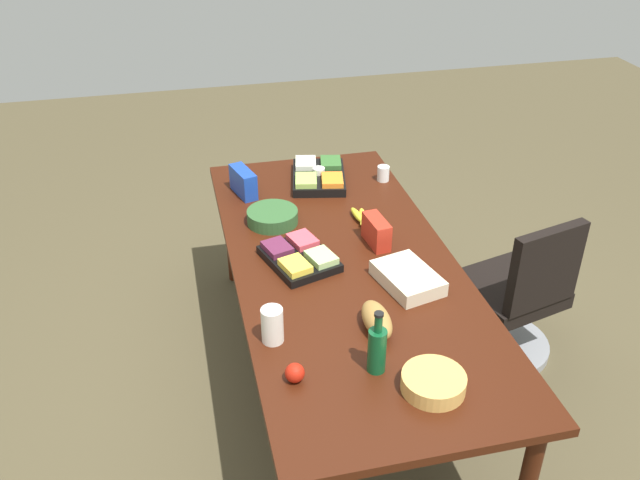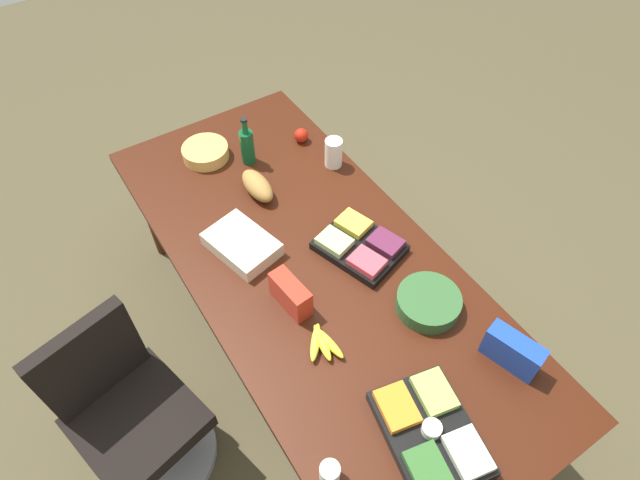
# 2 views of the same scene
# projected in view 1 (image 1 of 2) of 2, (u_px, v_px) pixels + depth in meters

# --- Properties ---
(ground_plane) EXTENTS (10.00, 10.00, 0.00)m
(ground_plane) POSITION_uv_depth(u_px,v_px,m) (341.00, 382.00, 3.67)
(ground_plane) COLOR brown
(conference_table) EXTENTS (2.41, 1.06, 0.78)m
(conference_table) POSITION_uv_depth(u_px,v_px,m) (344.00, 274.00, 3.30)
(conference_table) COLOR #3B1609
(conference_table) RESTS_ON ground
(office_chair) EXTENTS (0.59, 0.58, 0.90)m
(office_chair) POSITION_uv_depth(u_px,v_px,m) (513.00, 304.00, 3.70)
(office_chair) COLOR gray
(office_chair) RESTS_ON ground
(wine_bottle) EXTENTS (0.09, 0.09, 0.27)m
(wine_bottle) POSITION_uv_depth(u_px,v_px,m) (377.00, 348.00, 2.57)
(wine_bottle) COLOR #0F4D27
(wine_bottle) RESTS_ON conference_table
(apple_red) EXTENTS (0.09, 0.09, 0.08)m
(apple_red) POSITION_uv_depth(u_px,v_px,m) (295.00, 373.00, 2.55)
(apple_red) COLOR red
(apple_red) RESTS_ON conference_table
(paper_cup) EXTENTS (0.08, 0.08, 0.09)m
(paper_cup) POSITION_uv_depth(u_px,v_px,m) (383.00, 173.00, 3.99)
(paper_cup) COLOR white
(paper_cup) RESTS_ON conference_table
(salad_bowl) EXTENTS (0.30, 0.30, 0.07)m
(salad_bowl) POSITION_uv_depth(u_px,v_px,m) (272.00, 217.00, 3.57)
(salad_bowl) COLOR #2F592C
(salad_bowl) RESTS_ON conference_table
(bread_loaf) EXTENTS (0.24, 0.11, 0.10)m
(bread_loaf) POSITION_uv_depth(u_px,v_px,m) (376.00, 320.00, 2.80)
(bread_loaf) COLOR #A07538
(bread_loaf) RESTS_ON conference_table
(fruit_platter) EXTENTS (0.43, 0.38, 0.07)m
(fruit_platter) POSITION_uv_depth(u_px,v_px,m) (299.00, 257.00, 3.25)
(fruit_platter) COLOR black
(fruit_platter) RESTS_ON conference_table
(banana_bunch) EXTENTS (0.20, 0.14, 0.04)m
(banana_bunch) POSITION_uv_depth(u_px,v_px,m) (363.00, 216.00, 3.59)
(banana_bunch) COLOR yellow
(banana_bunch) RESTS_ON conference_table
(veggie_tray) EXTENTS (0.47, 0.38, 0.09)m
(veggie_tray) POSITION_uv_depth(u_px,v_px,m) (319.00, 176.00, 3.98)
(veggie_tray) COLOR black
(veggie_tray) RESTS_ON conference_table
(mayo_jar) EXTENTS (0.09, 0.09, 0.16)m
(mayo_jar) POSITION_uv_depth(u_px,v_px,m) (272.00, 325.00, 2.73)
(mayo_jar) COLOR white
(mayo_jar) RESTS_ON conference_table
(chip_bag_red) EXTENTS (0.21, 0.10, 0.14)m
(chip_bag_red) POSITION_uv_depth(u_px,v_px,m) (376.00, 232.00, 3.37)
(chip_bag_red) COLOR red
(chip_bag_red) RESTS_ON conference_table
(sheet_cake) EXTENTS (0.36, 0.29, 0.07)m
(sheet_cake) POSITION_uv_depth(u_px,v_px,m) (408.00, 278.00, 3.09)
(sheet_cake) COLOR beige
(sheet_cake) RESTS_ON conference_table
(chip_bowl) EXTENTS (0.29, 0.29, 0.07)m
(chip_bowl) POSITION_uv_depth(u_px,v_px,m) (433.00, 383.00, 2.51)
(chip_bowl) COLOR #DDAA53
(chip_bowl) RESTS_ON conference_table
(chip_bag_blue) EXTENTS (0.23, 0.14, 0.15)m
(chip_bag_blue) POSITION_uv_depth(u_px,v_px,m) (243.00, 182.00, 3.83)
(chip_bag_blue) COLOR #1B41AB
(chip_bag_blue) RESTS_ON conference_table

